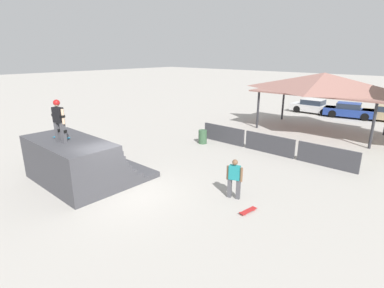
{
  "coord_description": "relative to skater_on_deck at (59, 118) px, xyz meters",
  "views": [
    {
      "loc": [
        9.49,
        -6.27,
        5.46
      ],
      "look_at": [
        -0.12,
        4.38,
        1.07
      ],
      "focal_mm": 28.0,
      "sensor_mm": 36.0,
      "label": 1
    }
  ],
  "objects": [
    {
      "name": "ground_plane",
      "position": [
        2.38,
        1.12,
        -2.95
      ],
      "size": [
        160.0,
        160.0,
        0.0
      ],
      "primitive_type": "plane",
      "color": "#ADA8A0"
    },
    {
      "name": "quarter_pipe_ramp",
      "position": [
        -0.04,
        0.62,
        -2.09
      ],
      "size": [
        4.59,
        4.12,
        1.94
      ],
      "color": "#424247",
      "rests_on": "ground"
    },
    {
      "name": "skater_on_deck",
      "position": [
        0.0,
        0.0,
        0.0
      ],
      "size": [
        0.76,
        0.33,
        1.75
      ],
      "rotation": [
        0.0,
        0.0,
        0.22
      ],
      "color": "#4C4C51",
      "rests_on": "quarter_pipe_ramp"
    },
    {
      "name": "skateboard_on_deck",
      "position": [
        -0.42,
        0.22,
        -0.95
      ],
      "size": [
        0.84,
        0.46,
        0.09
      ],
      "rotation": [
        0.0,
        0.0,
        0.34
      ],
      "color": "red",
      "rests_on": "quarter_pipe_ramp"
    },
    {
      "name": "bystander_walking",
      "position": [
        5.96,
        3.83,
        -2.06
      ],
      "size": [
        0.64,
        0.33,
        1.59
      ],
      "rotation": [
        0.0,
        0.0,
        3.45
      ],
      "color": "#4C4C51",
      "rests_on": "ground"
    },
    {
      "name": "skateboard_on_ground",
      "position": [
        6.98,
        3.23,
        -2.89
      ],
      "size": [
        0.31,
        0.8,
        0.09
      ],
      "rotation": [
        0.0,
        0.0,
        4.57
      ],
      "color": "red",
      "rests_on": "ground"
    },
    {
      "name": "barrier_fence",
      "position": [
        4.3,
        9.72,
        -2.42
      ],
      "size": [
        9.33,
        0.12,
        1.05
      ],
      "color": "#3D3D42",
      "rests_on": "ground"
    },
    {
      "name": "pavilion_shelter",
      "position": [
        4.55,
        16.54,
        0.49
      ],
      "size": [
        8.91,
        4.85,
        4.15
      ],
      "color": "#2D2D33",
      "rests_on": "ground"
    },
    {
      "name": "trash_bin",
      "position": [
        0.31,
        8.65,
        -2.52
      ],
      "size": [
        0.52,
        0.52,
        0.85
      ],
      "primitive_type": "cylinder",
      "color": "#385B3D",
      "rests_on": "ground"
    },
    {
      "name": "parked_car_white",
      "position": [
        1.64,
        23.23,
        -2.34
      ],
      "size": [
        4.1,
        1.81,
        1.27
      ],
      "rotation": [
        0.0,
        0.0,
        -0.0
      ],
      "color": "silver",
      "rests_on": "ground"
    },
    {
      "name": "parked_car_blue",
      "position": [
        4.75,
        23.26,
        -2.34
      ],
      "size": [
        4.33,
        2.42,
        1.27
      ],
      "rotation": [
        0.0,
        0.0,
        0.18
      ],
      "color": "navy",
      "rests_on": "ground"
    }
  ]
}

